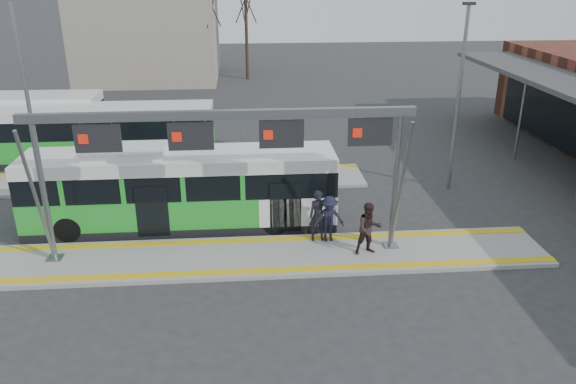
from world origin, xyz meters
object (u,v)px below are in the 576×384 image
hero_bus (181,190)px  passenger_c (329,219)px  passenger_a (318,216)px  passenger_b (369,229)px  gantry (226,142)px

hero_bus → passenger_c: hero_bus is taller
hero_bus → passenger_a: hero_bus is taller
passenger_a → passenger_b: (1.64, -1.20, -0.01)m
hero_bus → passenger_b: 7.59m
gantry → passenger_a: 4.61m
gantry → passenger_c: bearing=10.6°
hero_bus → passenger_c: bearing=-21.0°
gantry → passenger_c: (3.64, 0.68, -3.27)m
hero_bus → passenger_c: (5.58, -2.16, -0.48)m
gantry → passenger_b: (4.89, -0.43, -3.19)m
hero_bus → passenger_b: bearing=-25.4°
passenger_a → gantry: bearing=-171.9°
passenger_b → passenger_c: (-1.26, 1.11, -0.08)m
hero_bus → passenger_c: 6.01m
passenger_a → passenger_c: (0.38, -0.09, -0.09)m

